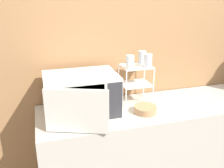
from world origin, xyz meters
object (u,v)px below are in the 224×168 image
object	(u,v)px
microwave	(81,95)
dish_rack	(136,76)
bowl	(145,110)
glass_front_left	(130,62)
glass_back_right	(142,57)
glass_front_right	(148,61)

from	to	relation	value
microwave	dish_rack	size ratio (longest dim) A/B	1.73
bowl	microwave	bearing A→B (deg)	166.74
microwave	glass_front_left	world-z (taller)	glass_front_left
glass_back_right	microwave	bearing A→B (deg)	-163.11
glass_back_right	glass_front_right	bearing A→B (deg)	-90.52
microwave	glass_front_left	bearing A→B (deg)	6.95
microwave	glass_front_left	distance (m)	0.48
glass_front_left	glass_back_right	bearing A→B (deg)	37.92
microwave	bowl	bearing A→B (deg)	-13.26
glass_front_left	dish_rack	bearing A→B (deg)	38.13
dish_rack	glass_back_right	bearing A→B (deg)	37.71
microwave	glass_back_right	distance (m)	0.65
dish_rack	bowl	bearing A→B (deg)	-90.70
glass_front_left	bowl	size ratio (longest dim) A/B	0.60
microwave	bowl	size ratio (longest dim) A/B	3.15
dish_rack	glass_front_right	xyz separation A→B (m)	(0.08, -0.06, 0.15)
microwave	glass_back_right	world-z (taller)	glass_back_right
dish_rack	bowl	world-z (taller)	dish_rack
glass_front_right	microwave	bearing A→B (deg)	-174.75
glass_front_left	glass_back_right	xyz separation A→B (m)	(0.16, 0.13, 0.00)
glass_back_right	glass_front_right	size ratio (longest dim) A/B	1.00
glass_back_right	bowl	size ratio (longest dim) A/B	0.60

